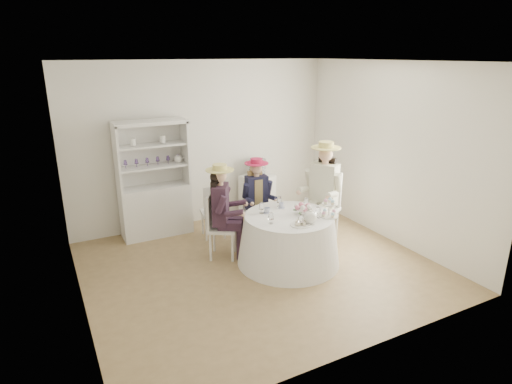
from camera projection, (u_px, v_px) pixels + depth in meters
name	position (u px, v px, depth m)	size (l,w,h in m)	color
ground	(259.00, 267.00, 5.87)	(4.50, 4.50, 0.00)	olive
ceiling	(260.00, 61.00, 5.03)	(4.50, 4.50, 0.00)	white
wall_back	(203.00, 144.00, 7.14)	(4.50, 4.50, 0.00)	white
wall_front	(366.00, 225.00, 3.77)	(4.50, 4.50, 0.00)	white
wall_left	(70.00, 198.00, 4.46)	(4.50, 4.50, 0.00)	white
wall_right	(391.00, 154.00, 6.44)	(4.50, 4.50, 0.00)	white
tea_table	(289.00, 239.00, 5.89)	(1.42, 1.42, 0.70)	white
hutch	(155.00, 195.00, 6.75)	(1.13, 0.54, 1.84)	silver
side_table	(257.00, 196.00, 7.62)	(0.48, 0.48, 0.74)	silver
hatbox	(257.00, 168.00, 7.46)	(0.30, 0.30, 0.30)	black
guest_left	(222.00, 206.00, 5.93)	(0.58, 0.54, 1.37)	silver
guest_mid	(257.00, 194.00, 6.56)	(0.48, 0.49, 1.29)	silver
guest_right	(323.00, 187.00, 6.43)	(0.67, 0.61, 1.56)	silver
spare_chair	(214.00, 210.00, 6.65)	(0.42, 0.42, 0.88)	silver
teacup_a	(267.00, 211.00, 5.86)	(0.09, 0.09, 0.07)	white
teacup_b	(281.00, 206.00, 6.05)	(0.07, 0.07, 0.07)	white
teacup_c	(300.00, 207.00, 6.00)	(0.08, 0.08, 0.07)	white
flower_bowl	(306.00, 213.00, 5.80)	(0.20, 0.20, 0.05)	white
flower_arrangement	(303.00, 208.00, 5.82)	(0.19, 0.19, 0.07)	#DA6D8C
table_teapot	(310.00, 218.00, 5.50)	(0.25, 0.17, 0.18)	white
sandwich_plate	(300.00, 224.00, 5.45)	(0.26, 0.26, 0.06)	white
cupcake_stand	(329.00, 210.00, 5.73)	(0.26, 0.26, 0.24)	white
stemware_set	(289.00, 210.00, 5.76)	(0.80, 0.83, 0.15)	white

